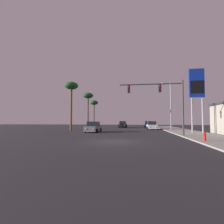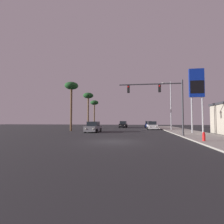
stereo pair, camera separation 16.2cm
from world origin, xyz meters
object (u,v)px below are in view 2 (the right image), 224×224
(car_white, at_px, (152,126))
(traffic_light_mast, at_px, (163,96))
(street_lamp, at_px, (170,103))
(gas_station_sign, at_px, (197,86))
(car_grey, at_px, (93,127))
(palm_tree_mid, at_px, (88,97))
(palm_tree_far, at_px, (94,104))
(palm_tree_near, at_px, (71,88))
(car_blue, at_px, (149,125))
(car_black, at_px, (123,125))
(fire_hydrant, at_px, (204,137))

(car_white, bearing_deg, traffic_light_mast, 88.61)
(car_white, distance_m, street_lamp, 6.20)
(gas_station_sign, bearing_deg, car_grey, 175.20)
(car_white, xyz_separation_m, traffic_light_mast, (0.14, -15.57, 3.97))
(car_grey, relative_size, car_white, 1.00)
(car_white, bearing_deg, car_grey, 42.81)
(palm_tree_mid, bearing_deg, palm_tree_far, 95.97)
(palm_tree_mid, bearing_deg, traffic_light_mast, -51.50)
(palm_tree_near, bearing_deg, traffic_light_mast, -29.15)
(car_blue, bearing_deg, gas_station_sign, 107.33)
(palm_tree_far, bearing_deg, palm_tree_mid, -84.03)
(car_black, distance_m, street_lamp, 15.89)
(car_blue, height_order, car_grey, same)
(palm_tree_near, bearing_deg, street_lamp, 13.61)
(car_blue, xyz_separation_m, car_white, (0.13, -8.58, 0.00))
(car_blue, relative_size, car_grey, 1.00)
(car_black, distance_m, gas_station_sign, 23.78)
(car_grey, xyz_separation_m, car_white, (9.88, 9.79, 0.00))
(car_blue, bearing_deg, traffic_light_mast, 92.52)
(car_black, height_order, palm_tree_far, palm_tree_far)
(palm_tree_near, relative_size, palm_tree_mid, 1.04)
(palm_tree_mid, bearing_deg, car_white, -10.33)
(car_blue, bearing_deg, palm_tree_near, 49.86)
(car_grey, bearing_deg, gas_station_sign, 176.73)
(car_black, relative_size, car_white, 1.00)
(street_lamp, bearing_deg, palm_tree_far, 139.60)
(car_white, bearing_deg, gas_station_sign, 113.70)
(street_lamp, relative_size, palm_tree_far, 1.17)
(car_black, bearing_deg, gas_station_sign, 122.73)
(street_lamp, distance_m, gas_station_sign, 8.37)
(palm_tree_near, height_order, palm_tree_far, palm_tree_near)
(traffic_light_mast, bearing_deg, street_lamp, 76.54)
(palm_tree_near, xyz_separation_m, palm_tree_mid, (0.20, 10.00, -0.31))
(street_lamp, bearing_deg, fire_hydrant, -91.46)
(traffic_light_mast, bearing_deg, car_grey, 150.05)
(car_white, bearing_deg, palm_tree_mid, -12.25)
(car_black, height_order, palm_tree_near, palm_tree_near)
(car_grey, height_order, palm_tree_mid, palm_tree_mid)
(traffic_light_mast, bearing_deg, gas_station_sign, 41.09)
(car_white, bearing_deg, fire_hydrant, 95.38)
(palm_tree_far, bearing_deg, car_blue, -14.81)
(car_black, bearing_deg, car_blue, -179.01)
(car_blue, height_order, car_white, same)
(car_grey, xyz_separation_m, palm_tree_far, (-5.48, 22.40, 5.90))
(car_grey, bearing_deg, street_lamp, -151.32)
(traffic_light_mast, bearing_deg, palm_tree_near, 150.85)
(car_blue, height_order, gas_station_sign, gas_station_sign)
(street_lamp, relative_size, palm_tree_mid, 1.08)
(car_black, relative_size, street_lamp, 0.48)
(car_white, height_order, fire_hydrant, car_white)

